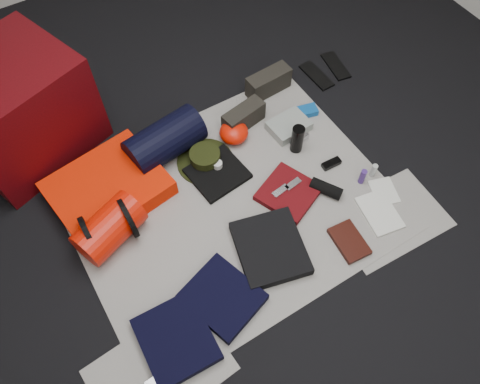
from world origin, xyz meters
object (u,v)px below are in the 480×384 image
navy_duffel (165,140)px  red_cabinet (17,111)px  sleeping_pad (108,188)px  water_bottle (297,139)px  compact_camera (298,138)px  paperback_book (349,241)px  stuff_sack (109,228)px

navy_duffel → red_cabinet: bearing=134.9°
red_cabinet → sleeping_pad: red_cabinet is taller
navy_duffel → water_bottle: bearing=-37.9°
red_cabinet → compact_camera: red_cabinet is taller
red_cabinet → water_bottle: (1.25, -0.82, -0.19)m
sleeping_pad → compact_camera: size_ratio=5.27×
red_cabinet → paperback_book: red_cabinet is taller
red_cabinet → compact_camera: (1.29, -0.78, -0.25)m
red_cabinet → paperback_book: bearing=-70.3°
red_cabinet → water_bottle: red_cabinet is taller
navy_duffel → compact_camera: bearing=-33.4°
water_bottle → compact_camera: 0.09m
water_bottle → compact_camera: size_ratio=1.64×
water_bottle → paperback_book: size_ratio=0.85×
water_bottle → compact_camera: (0.05, 0.04, -0.07)m
navy_duffel → paperback_book: 1.12m
sleeping_pad → navy_duffel: navy_duffel is taller
sleeping_pad → compact_camera: bearing=-12.4°
sleeping_pad → water_bottle: bearing=-15.2°
water_bottle → navy_duffel: bearing=150.5°
red_cabinet → water_bottle: 1.50m
stuff_sack → water_bottle: stuff_sack is taller
stuff_sack → compact_camera: (1.16, 0.02, -0.08)m
sleeping_pad → stuff_sack: (-0.09, -0.25, 0.05)m
sleeping_pad → water_bottle: (1.02, -0.28, 0.04)m
navy_duffel → paperback_book: navy_duffel is taller
compact_camera → navy_duffel: bearing=145.7°
water_bottle → paperback_book: 0.64m
sleeping_pad → compact_camera: (1.07, -0.24, -0.03)m
compact_camera → sleeping_pad: bearing=158.2°
stuff_sack → red_cabinet: bearing=99.9°
red_cabinet → stuff_sack: (0.14, -0.79, -0.18)m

